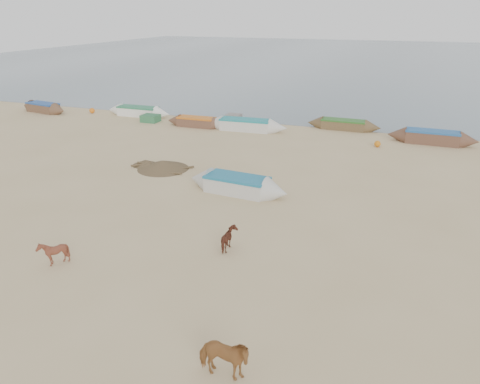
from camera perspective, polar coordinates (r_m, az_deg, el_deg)
name	(u,v)px	position (r m, az deg, el deg)	size (l,w,h in m)	color
ground	(205,250)	(18.74, -4.31, -7.04)	(140.00, 140.00, 0.00)	tan
sea	(381,59)	(97.57, 16.84, 15.27)	(160.00, 160.00, 0.00)	slate
cow_adult	(223,358)	(12.63, -2.03, -19.61)	(0.67, 1.47, 1.24)	#976131
calf_front	(53,253)	(18.79, -21.82, -6.86)	(0.80, 0.90, 0.99)	brown
calf_right	(230,239)	(18.49, -1.25, -5.79)	(0.91, 0.78, 0.92)	#5D2D1E
near_canoe	(237,185)	(24.21, -0.36, 0.91)	(5.54, 1.45, 0.88)	beige
debris_pile	(163,165)	(28.31, -9.37, 3.31)	(3.08, 3.08, 0.52)	brown
waterline_canoes	(308,127)	(36.76, 8.30, 7.83)	(55.09, 4.74, 0.95)	brown
beach_clutter	(361,133)	(36.36, 14.58, 7.00)	(43.00, 4.96, 0.64)	#2E6741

